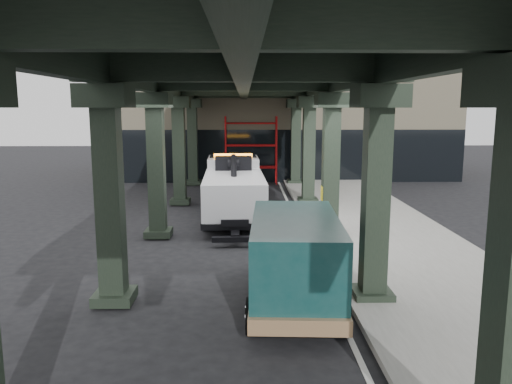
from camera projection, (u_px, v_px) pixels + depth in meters
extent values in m
plane|color=black|center=(257.00, 253.00, 15.61)|extent=(90.00, 90.00, 0.00)
cube|color=gray|center=(382.00, 234.00, 17.67)|extent=(5.00, 40.00, 0.15)
cube|color=silver|center=(304.00, 237.00, 17.62)|extent=(0.12, 38.00, 0.01)
cube|color=black|center=(376.00, 197.00, 11.31)|extent=(0.55, 0.55, 5.00)
cube|color=black|center=(380.00, 96.00, 10.93)|extent=(1.10, 1.10, 0.50)
cube|color=black|center=(372.00, 294.00, 11.69)|extent=(0.90, 0.90, 0.24)
cube|color=black|center=(331.00, 166.00, 17.22)|extent=(0.55, 0.55, 5.00)
cube|color=black|center=(332.00, 100.00, 16.84)|extent=(1.10, 1.10, 0.50)
cube|color=black|center=(329.00, 232.00, 17.61)|extent=(0.90, 0.90, 0.24)
cube|color=black|center=(309.00, 151.00, 23.13)|extent=(0.55, 0.55, 5.00)
cube|color=black|center=(310.00, 102.00, 22.76)|extent=(1.10, 1.10, 0.50)
cube|color=black|center=(308.00, 200.00, 23.52)|extent=(0.90, 0.90, 0.24)
cube|color=black|center=(296.00, 142.00, 29.05)|extent=(0.55, 0.55, 5.00)
cube|color=black|center=(296.00, 103.00, 28.67)|extent=(1.10, 1.10, 0.50)
cube|color=black|center=(295.00, 182.00, 29.44)|extent=(0.90, 0.90, 0.24)
cube|color=black|center=(110.00, 198.00, 11.17)|extent=(0.55, 0.55, 5.00)
cube|color=black|center=(105.00, 96.00, 10.80)|extent=(1.10, 1.10, 0.50)
cube|color=black|center=(115.00, 296.00, 11.56)|extent=(0.90, 0.90, 0.24)
cube|color=black|center=(156.00, 167.00, 17.09)|extent=(0.55, 0.55, 5.00)
cube|color=black|center=(154.00, 100.00, 16.71)|extent=(1.10, 1.10, 0.50)
cube|color=black|center=(159.00, 233.00, 17.47)|extent=(0.90, 0.90, 0.24)
cube|color=black|center=(179.00, 152.00, 23.00)|extent=(0.55, 0.55, 5.00)
cube|color=black|center=(178.00, 102.00, 22.63)|extent=(1.10, 1.10, 0.50)
cube|color=black|center=(180.00, 201.00, 23.39)|extent=(0.90, 0.90, 0.24)
cube|color=black|center=(193.00, 143.00, 28.92)|extent=(0.55, 0.55, 5.00)
cube|color=black|center=(192.00, 103.00, 28.54)|extent=(1.10, 1.10, 0.50)
cube|color=black|center=(193.00, 182.00, 29.30)|extent=(0.90, 0.90, 0.24)
cube|color=black|center=(333.00, 76.00, 16.71)|extent=(0.35, 32.00, 1.10)
cube|color=black|center=(153.00, 76.00, 16.58)|extent=(0.35, 32.00, 1.10)
cube|color=black|center=(244.00, 76.00, 16.64)|extent=(0.35, 32.00, 1.10)
cube|color=black|center=(243.00, 54.00, 16.53)|extent=(7.40, 32.00, 0.30)
cube|color=#C6B793|center=(279.00, 115.00, 34.70)|extent=(22.00, 10.00, 8.00)
cylinder|color=#B50E10|center=(226.00, 150.00, 29.93)|extent=(0.08, 0.08, 4.00)
cylinder|color=#B50E10|center=(225.00, 151.00, 29.14)|extent=(0.08, 0.08, 4.00)
cylinder|color=#B50E10|center=(276.00, 150.00, 29.99)|extent=(0.08, 0.08, 4.00)
cylinder|color=#B50E10|center=(277.00, 151.00, 29.21)|extent=(0.08, 0.08, 4.00)
cylinder|color=#B50E10|center=(251.00, 166.00, 30.13)|extent=(3.00, 0.08, 0.08)
cylinder|color=#B50E10|center=(251.00, 145.00, 29.91)|extent=(3.00, 0.08, 0.08)
cylinder|color=#B50E10|center=(251.00, 123.00, 29.69)|extent=(3.00, 0.08, 0.08)
cube|color=black|center=(234.00, 203.00, 20.24)|extent=(1.16, 7.11, 0.24)
cube|color=white|center=(233.00, 176.00, 22.48)|extent=(2.29, 2.34, 1.70)
cube|color=white|center=(233.00, 183.00, 23.53)|extent=(2.24, 0.73, 0.85)
cube|color=black|center=(233.00, 165.00, 22.63)|extent=(2.12, 1.29, 0.80)
cube|color=white|center=(234.00, 193.00, 19.07)|extent=(2.41, 4.79, 1.32)
cube|color=orange|center=(233.00, 155.00, 22.13)|extent=(1.71, 0.32, 0.15)
cube|color=black|center=(233.00, 163.00, 20.77)|extent=(1.53, 0.61, 0.57)
cylinder|color=black|center=(234.00, 174.00, 19.13)|extent=(0.33, 3.31, 1.27)
cube|color=black|center=(235.00, 233.00, 16.85)|extent=(0.32, 1.33, 0.17)
cube|color=black|center=(235.00, 239.00, 16.21)|extent=(1.52, 0.28, 0.17)
cylinder|color=black|center=(211.00, 196.00, 22.86)|extent=(0.36, 1.05, 1.04)
cylinder|color=silver|center=(211.00, 196.00, 22.86)|extent=(0.39, 0.58, 0.57)
cylinder|color=black|center=(256.00, 195.00, 22.97)|extent=(0.36, 1.05, 1.04)
cylinder|color=silver|center=(256.00, 195.00, 22.97)|extent=(0.39, 0.58, 0.57)
cylinder|color=black|center=(208.00, 209.00, 19.79)|extent=(0.36, 1.05, 1.04)
cylinder|color=silver|center=(208.00, 209.00, 19.79)|extent=(0.39, 0.58, 0.57)
cylinder|color=black|center=(260.00, 209.00, 19.90)|extent=(0.36, 1.05, 1.04)
cylinder|color=silver|center=(260.00, 209.00, 19.90)|extent=(0.39, 0.58, 0.57)
cylinder|color=black|center=(206.00, 216.00, 18.58)|extent=(0.36, 1.05, 1.04)
cylinder|color=silver|center=(206.00, 216.00, 18.58)|extent=(0.39, 0.58, 0.57)
cylinder|color=black|center=(262.00, 215.00, 18.69)|extent=(0.36, 1.05, 1.04)
cylinder|color=silver|center=(262.00, 215.00, 18.69)|extent=(0.39, 0.58, 0.57)
cube|color=#103B3A|center=(291.00, 242.00, 13.66)|extent=(1.90, 1.09, 0.81)
cube|color=#103B3A|center=(295.00, 256.00, 11.15)|extent=(2.11, 4.16, 1.76)
cube|color=#946F4B|center=(294.00, 282.00, 11.63)|extent=(2.20, 5.15, 0.32)
cube|color=black|center=(292.00, 220.00, 13.18)|extent=(1.78, 0.48, 0.75)
cube|color=black|center=(295.00, 234.00, 11.34)|extent=(2.10, 3.35, 0.50)
cube|color=silver|center=(290.00, 250.00, 14.19)|extent=(1.81, 0.21, 0.27)
cylinder|color=black|center=(258.00, 259.00, 13.72)|extent=(0.29, 0.77, 0.76)
cylinder|color=silver|center=(258.00, 259.00, 13.72)|extent=(0.31, 0.43, 0.42)
cylinder|color=black|center=(324.00, 260.00, 13.67)|extent=(0.29, 0.77, 0.76)
cylinder|color=silver|center=(324.00, 260.00, 13.67)|extent=(0.31, 0.43, 0.42)
cylinder|color=black|center=(253.00, 316.00, 9.98)|extent=(0.29, 0.77, 0.76)
cylinder|color=silver|center=(253.00, 316.00, 9.98)|extent=(0.31, 0.43, 0.42)
cylinder|color=black|center=(343.00, 317.00, 9.93)|extent=(0.29, 0.77, 0.76)
cylinder|color=silver|center=(343.00, 317.00, 9.93)|extent=(0.31, 0.43, 0.42)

